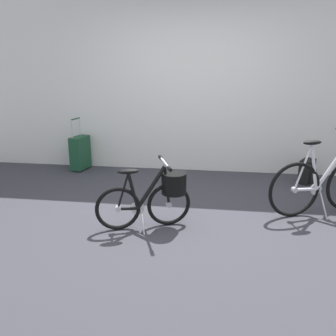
% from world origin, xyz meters
% --- Properties ---
extents(ground_plane, '(7.51, 7.51, 0.00)m').
position_xyz_m(ground_plane, '(0.00, 0.00, 0.00)').
color(ground_plane, '#38383F').
extents(back_wall, '(7.51, 0.10, 2.78)m').
position_xyz_m(back_wall, '(0.00, 2.13, 1.39)').
color(back_wall, white).
rests_on(back_wall, ground_plane).
extents(folding_bike_foreground, '(0.95, 0.53, 0.71)m').
position_xyz_m(folding_bike_foreground, '(-0.22, -0.05, 0.35)').
color(folding_bike_foreground, black).
rests_on(folding_bike_foreground, ground_plane).
extents(display_bike_left, '(1.27, 0.65, 0.95)m').
position_xyz_m(display_bike_left, '(1.59, 0.55, 0.36)').
color(display_bike_left, black).
rests_on(display_bike_left, ground_plane).
extents(rolling_suitcase, '(0.24, 0.39, 0.83)m').
position_xyz_m(rolling_suitcase, '(-1.78, 1.86, 0.28)').
color(rolling_suitcase, '#19472D').
rests_on(rolling_suitcase, ground_plane).
extents(backpack_on_floor, '(0.28, 0.33, 0.34)m').
position_xyz_m(backpack_on_floor, '(1.68, 1.67, 0.17)').
color(backpack_on_floor, black).
rests_on(backpack_on_floor, ground_plane).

